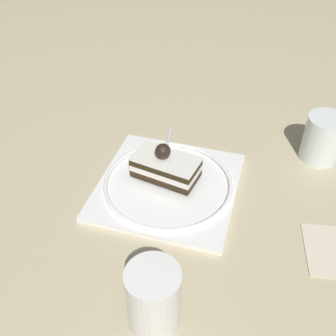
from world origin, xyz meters
name	(u,v)px	position (x,y,z in m)	size (l,w,h in m)	color
ground_plane	(160,185)	(0.00, 0.00, 0.00)	(2.40, 2.40, 0.00)	#BDAF88
dessert_plate	(168,185)	(0.02, 0.00, 0.01)	(0.28, 0.28, 0.02)	white
cake_slice	(166,166)	(0.01, 0.01, 0.04)	(0.12, 0.06, 0.07)	black
fork	(167,145)	(-0.03, 0.09, 0.02)	(0.04, 0.10, 0.00)	silver
drink_glass_near	(322,140)	(0.23, 0.22, 0.04)	(0.07, 0.07, 0.09)	white
drink_glass_far	(154,300)	(0.12, -0.23, 0.05)	(0.07, 0.07, 0.10)	white
folded_napkin	(324,250)	(0.29, -0.01, 0.00)	(0.10, 0.06, 0.00)	beige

